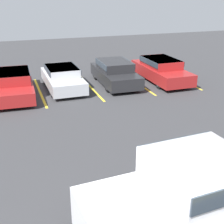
% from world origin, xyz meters
% --- Properties ---
extents(stall_stripe_c, '(0.12, 5.05, 0.01)m').
position_xyz_m(stall_stripe_c, '(-1.10, 11.81, 0.00)').
color(stall_stripe_c, yellow).
rests_on(stall_stripe_c, ground_plane).
extents(stall_stripe_d, '(0.12, 5.05, 0.01)m').
position_xyz_m(stall_stripe_d, '(1.63, 11.81, 0.00)').
color(stall_stripe_d, yellow).
rests_on(stall_stripe_d, ground_plane).
extents(stall_stripe_e, '(0.12, 5.05, 0.01)m').
position_xyz_m(stall_stripe_e, '(4.37, 11.81, 0.00)').
color(stall_stripe_e, yellow).
rests_on(stall_stripe_e, ground_plane).
extents(stall_stripe_f, '(0.12, 5.05, 0.01)m').
position_xyz_m(stall_stripe_f, '(7.10, 11.81, 0.00)').
color(stall_stripe_f, yellow).
rests_on(stall_stripe_f, ground_plane).
extents(pickup_truck, '(5.66, 2.46, 1.88)m').
position_xyz_m(pickup_truck, '(1.16, 0.50, 0.93)').
color(pickup_truck, silver).
rests_on(pickup_truck, ground_plane).
extents(parked_sedan_b, '(1.96, 4.63, 1.25)m').
position_xyz_m(parked_sedan_b, '(-2.36, 11.63, 0.66)').
color(parked_sedan_b, maroon).
rests_on(parked_sedan_b, ground_plane).
extents(parked_sedan_c, '(1.77, 4.22, 1.18)m').
position_xyz_m(parked_sedan_c, '(0.17, 12.06, 0.63)').
color(parked_sedan_c, '#B7BABF').
rests_on(parked_sedan_c, ground_plane).
extents(parked_sedan_d, '(1.90, 4.34, 1.31)m').
position_xyz_m(parked_sedan_d, '(3.10, 11.94, 0.69)').
color(parked_sedan_d, '#232326').
rests_on(parked_sedan_d, ground_plane).
extents(parked_sedan_e, '(1.80, 4.68, 1.30)m').
position_xyz_m(parked_sedan_e, '(5.85, 11.70, 0.69)').
color(parked_sedan_e, maroon).
rests_on(parked_sedan_e, ground_plane).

